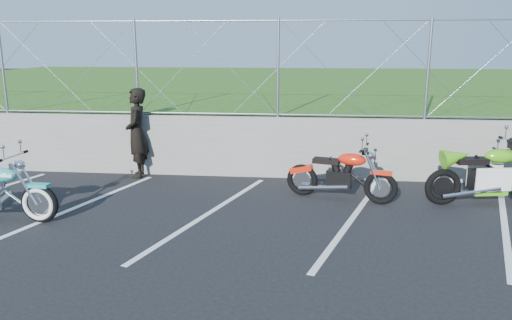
# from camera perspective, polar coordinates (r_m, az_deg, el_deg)

# --- Properties ---
(ground) EXTENTS (90.00, 90.00, 0.00)m
(ground) POSITION_cam_1_polar(r_m,az_deg,el_deg) (7.62, -6.87, -8.57)
(ground) COLOR black
(ground) RESTS_ON ground
(retaining_wall) EXTENTS (30.00, 0.22, 1.30)m
(retaining_wall) POSITION_cam_1_polar(r_m,az_deg,el_deg) (10.73, -2.90, 1.62)
(retaining_wall) COLOR slate
(retaining_wall) RESTS_ON ground
(grass_field) EXTENTS (30.00, 20.00, 1.30)m
(grass_field) POSITION_cam_1_polar(r_m,az_deg,el_deg) (20.56, 1.36, 7.28)
(grass_field) COLOR #275115
(grass_field) RESTS_ON ground
(chain_link_fence) EXTENTS (28.00, 0.03, 2.00)m
(chain_link_fence) POSITION_cam_1_polar(r_m,az_deg,el_deg) (10.52, -3.00, 10.45)
(chain_link_fence) COLOR gray
(chain_link_fence) RESTS_ON retaining_wall
(parking_lines) EXTENTS (18.29, 4.31, 0.01)m
(parking_lines) POSITION_cam_1_polar(r_m,az_deg,el_deg) (8.39, 2.72, -6.37)
(parking_lines) COLOR silver
(parking_lines) RESTS_ON ground
(naked_orange) EXTENTS (2.00, 0.79, 1.02)m
(naked_orange) POSITION_cam_1_polar(r_m,az_deg,el_deg) (9.22, 9.80, -1.89)
(naked_orange) COLOR black
(naked_orange) RESTS_ON ground
(sportbike_green) EXTENTS (2.20, 0.78, 1.14)m
(sportbike_green) POSITION_cam_1_polar(r_m,az_deg,el_deg) (9.76, 24.98, -1.78)
(sportbike_green) COLOR black
(sportbike_green) RESTS_ON ground
(person_standing) EXTENTS (0.59, 0.77, 1.90)m
(person_standing) POSITION_cam_1_polar(r_m,az_deg,el_deg) (10.87, -13.46, 3.01)
(person_standing) COLOR black
(person_standing) RESTS_ON ground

